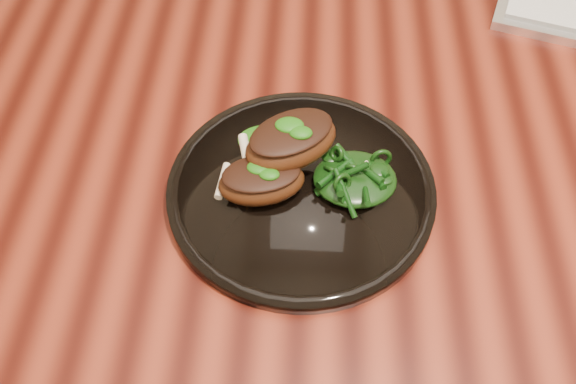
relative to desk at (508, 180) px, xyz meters
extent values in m
plane|color=#512C17|center=(0.00, 0.00, -0.67)|extent=(4.00, 4.00, 0.00)
cube|color=#330B06|center=(0.00, 0.00, 0.06)|extent=(1.60, 0.80, 0.04)
cylinder|color=#3A1C0D|center=(-0.74, 0.34, -0.31)|extent=(0.06, 0.06, 0.71)
cylinder|color=black|center=(-0.28, -0.10, 0.09)|extent=(0.31, 0.31, 0.02)
torus|color=black|center=(-0.28, -0.10, 0.09)|extent=(0.31, 0.31, 0.02)
cylinder|color=black|center=(-0.28, -0.10, 0.10)|extent=(0.21, 0.21, 0.00)
ellipsoid|color=#46200D|center=(-0.33, -0.12, 0.12)|extent=(0.11, 0.08, 0.04)
ellipsoid|color=black|center=(-0.33, -0.12, 0.13)|extent=(0.10, 0.07, 0.01)
cylinder|color=beige|center=(-0.37, -0.11, 0.11)|extent=(0.01, 0.05, 0.01)
ellipsoid|color=#0F4B08|center=(-0.33, -0.12, 0.14)|extent=(0.03, 0.02, 0.01)
ellipsoid|color=#46200D|center=(-0.30, -0.07, 0.14)|extent=(0.14, 0.12, 0.04)
ellipsoid|color=black|center=(-0.30, -0.07, 0.16)|extent=(0.12, 0.11, 0.01)
cylinder|color=beige|center=(-0.35, -0.08, 0.13)|extent=(0.02, 0.06, 0.01)
ellipsoid|color=#0F4B08|center=(-0.30, -0.07, 0.16)|extent=(0.03, 0.02, 0.01)
ellipsoid|color=#0F4B08|center=(-0.32, -0.04, 0.10)|extent=(0.08, 0.05, 0.01)
ellipsoid|color=black|center=(-0.22, -0.10, 0.11)|extent=(0.10, 0.09, 0.02)
camera|label=1|loc=(-0.27, -0.57, 0.69)|focal=40.00mm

